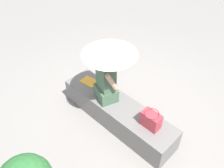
% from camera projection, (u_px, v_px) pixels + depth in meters
% --- Properties ---
extents(ground_plane, '(14.00, 14.00, 0.00)m').
position_uv_depth(ground_plane, '(117.00, 121.00, 4.04)').
color(ground_plane, gray).
extents(stone_bench, '(2.03, 0.50, 0.41)m').
position_uv_depth(stone_bench, '(118.00, 113.00, 3.90)').
color(stone_bench, slate).
rests_on(stone_bench, ground).
extents(person_seated, '(0.51, 0.38, 0.90)m').
position_uv_depth(person_seated, '(106.00, 79.00, 3.61)').
color(person_seated, '#47664C').
rests_on(person_seated, stone_bench).
extents(parasol, '(0.76, 0.76, 1.09)m').
position_uv_depth(parasol, '(110.00, 49.00, 3.18)').
color(parasol, '#B7B7BC').
rests_on(parasol, stone_bench).
extents(handbag_black, '(0.28, 0.21, 0.26)m').
position_uv_depth(handbag_black, '(151.00, 120.00, 3.36)').
color(handbag_black, '#B2333D').
rests_on(handbag_black, stone_bench).
extents(magazine, '(0.30, 0.23, 0.01)m').
position_uv_depth(magazine, '(89.00, 82.00, 4.15)').
color(magazine, gold).
rests_on(magazine, stone_bench).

